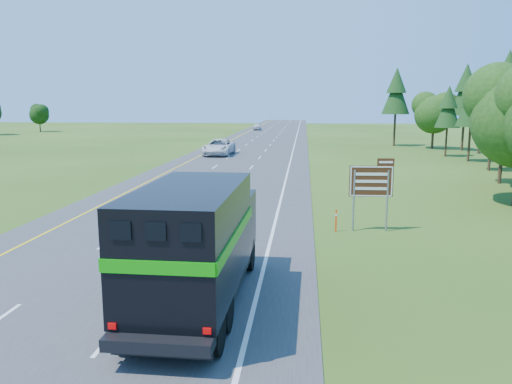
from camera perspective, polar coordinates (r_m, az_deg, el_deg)
ground at (r=14.05m, az=-26.24°, el=-17.45°), size 300.00×300.00×0.00m
road at (r=61.19m, az=-1.05°, el=4.25°), size 15.00×260.00×0.04m
lane_markings at (r=61.19m, az=-1.05°, el=4.28°), size 11.15×260.00×0.01m
horse_truck at (r=15.40m, az=-6.83°, el=-5.60°), size 2.91×8.78×3.86m
white_suv at (r=61.05m, az=-4.26°, el=5.14°), size 3.31×6.99×1.93m
far_car at (r=118.27m, az=0.13°, el=7.48°), size 2.12×4.75×1.58m
exit_sign at (r=25.04m, az=13.11°, el=0.88°), size 2.14×0.17×3.63m
delineator at (r=24.89m, az=9.13°, el=-3.17°), size 0.09×0.05×1.12m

